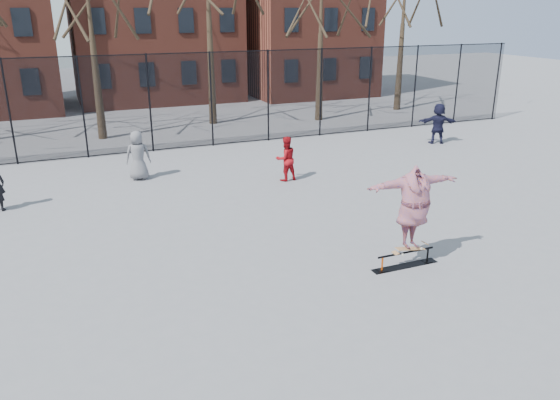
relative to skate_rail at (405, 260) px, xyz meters
name	(u,v)px	position (x,y,z in m)	size (l,w,h in m)	color
ground	(323,279)	(-2.07, 0.15, -0.15)	(100.00, 100.00, 0.00)	slate
skate_rail	(405,260)	(0.00, 0.00, 0.00)	(1.69, 0.26, 0.37)	black
skateboard	(410,249)	(0.11, 0.00, 0.27)	(0.80, 0.19, 0.09)	brown
skater	(414,208)	(0.11, 0.00, 1.29)	(2.38, 0.65, 1.93)	#693E9C
bystander_grey	(138,155)	(-4.62, 9.33, 0.72)	(0.85, 0.55, 1.73)	#5F5E63
bystander_red	(286,159)	(0.07, 7.25, 0.63)	(0.75, 0.59, 1.55)	#9E0D15
bystander_navy	(438,123)	(8.44, 9.77, 0.75)	(1.65, 0.53, 1.78)	black
fence	(183,100)	(-2.08, 13.15, 1.91)	(34.03, 0.07, 4.00)	black
rowhouses	(142,1)	(-1.35, 26.15, 5.92)	(29.00, 7.00, 13.00)	brown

